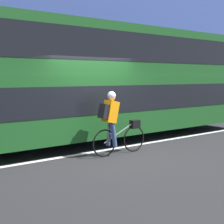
% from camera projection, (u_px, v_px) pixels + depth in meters
% --- Properties ---
extents(ground_plane, '(80.00, 80.00, 0.00)m').
position_uv_depth(ground_plane, '(101.00, 154.00, 8.11)').
color(ground_plane, '#232326').
extents(road_center_line, '(50.00, 0.14, 0.01)m').
position_uv_depth(road_center_line, '(96.00, 152.00, 8.32)').
color(road_center_line, silver).
rests_on(road_center_line, ground_plane).
extents(sidewalk_curb, '(60.00, 2.13, 0.14)m').
position_uv_depth(sidewalk_curb, '(31.00, 127.00, 12.07)').
color(sidewalk_curb, gray).
rests_on(sidewalk_curb, ground_plane).
extents(building_facade, '(60.00, 0.30, 7.34)m').
position_uv_depth(building_facade, '(17.00, 35.00, 12.65)').
color(building_facade, '#33478C').
rests_on(building_facade, ground_plane).
extents(bus, '(10.19, 2.51, 3.49)m').
position_uv_depth(bus, '(110.00, 78.00, 9.87)').
color(bus, black).
rests_on(bus, ground_plane).
extents(cyclist_on_bike, '(1.65, 0.32, 1.63)m').
position_uv_depth(cyclist_on_bike, '(114.00, 121.00, 7.87)').
color(cyclist_on_bike, black).
rests_on(cyclist_on_bike, ground_plane).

